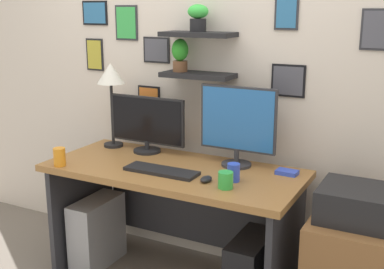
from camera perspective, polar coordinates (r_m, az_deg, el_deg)
name	(u,v)px	position (r m, az deg, el deg)	size (l,w,h in m)	color
back_wall_assembly	(206,59)	(3.20, 1.61, 8.70)	(4.40, 0.24, 2.70)	beige
desk	(178,198)	(3.06, -1.64, -7.37)	(1.53, 0.68, 0.75)	#9E6B38
monitor_left	(147,123)	(3.23, -5.19, 1.29)	(0.54, 0.18, 0.37)	black
monitor_right	(238,124)	(2.93, 5.29, 1.24)	(0.47, 0.18, 0.48)	#2D2D33
keyboard	(161,171)	(2.86, -3.55, -4.20)	(0.44, 0.14, 0.02)	black
computer_mouse	(206,179)	(2.71, 1.64, -5.16)	(0.06, 0.09, 0.03)	black
desk_lamp	(111,80)	(3.33, -9.33, 6.25)	(0.18, 0.18, 0.57)	black
coffee_mug	(226,180)	(2.61, 3.89, -5.25)	(0.08, 0.08, 0.09)	green
pen_cup	(233,172)	(2.71, 4.80, -4.37)	(0.07, 0.07, 0.10)	blue
scissors_tray	(287,172)	(2.87, 10.88, -4.29)	(0.12, 0.08, 0.02)	blue
water_cup	(59,157)	(3.06, -15.02, -2.51)	(0.07, 0.07, 0.11)	orange
printer	(359,204)	(2.63, 18.63, -7.56)	(0.38, 0.34, 0.17)	black
computer_tower_left	(97,232)	(3.40, -10.86, -10.96)	(0.18, 0.40, 0.45)	#99999E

